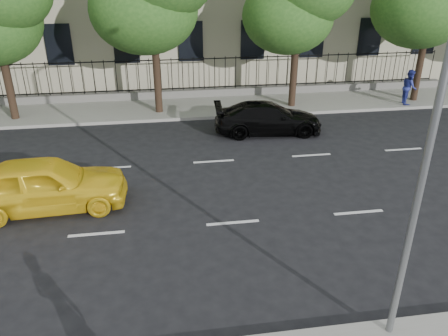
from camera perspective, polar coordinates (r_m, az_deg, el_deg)
name	(u,v)px	position (r m, az deg, el deg)	size (l,w,h in m)	color
ground	(250,276)	(11.26, 3.36, -13.95)	(120.00, 120.00, 0.00)	black
far_sidewalk	(197,106)	(23.65, -3.57, 8.03)	(60.00, 4.00, 0.15)	gray
lane_markings	(222,188)	(15.16, -0.27, -2.61)	(49.60, 4.62, 0.01)	silver
iron_fence	(194,88)	(25.12, -3.97, 10.42)	(30.00, 0.50, 2.20)	slate
street_light	(421,90)	(8.29, 24.37, 9.31)	(0.25, 3.32, 8.05)	slate
yellow_taxi	(45,184)	(14.69, -22.32, -1.96)	(2.00, 4.98, 1.70)	yellow
black_sedan	(268,118)	(19.97, 5.78, 6.52)	(1.97, 4.85, 1.41)	black
pedestrian_far	(409,87)	(25.57, 23.03, 9.71)	(0.89, 0.69, 1.83)	navy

